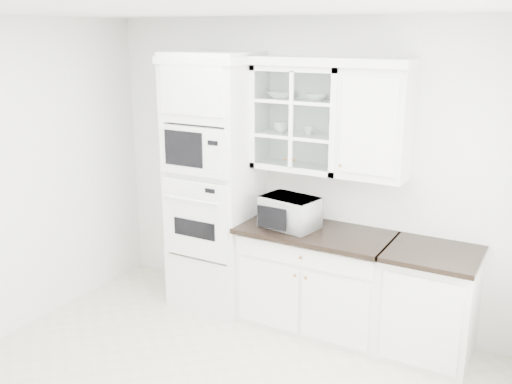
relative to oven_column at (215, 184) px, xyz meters
The scene contains 12 objects.
room_shell 1.37m from the oven_column, 52.79° to the right, with size 4.00×3.50×2.70m.
oven_column is the anchor object (origin of this frame).
base_cabinet_run 1.27m from the oven_column, ahead, with size 1.32×0.67×0.92m.
extra_base_cabinet 2.16m from the oven_column, ahead, with size 0.72×0.67×0.92m.
upper_cabinet_glass 1.03m from the oven_column, 12.10° to the left, with size 0.80×0.33×0.90m.
upper_cabinet_solid 1.60m from the oven_column, ahead, with size 0.55×0.33×0.90m, color white.
crown_molding 1.33m from the oven_column, 11.90° to the left, with size 2.14×0.38×0.07m, color white.
countertop_microwave 0.82m from the oven_column, ahead, with size 0.47×0.39×0.27m, color white.
bowl_a 1.04m from the oven_column, 17.50° to the left, with size 0.24×0.24×0.06m, color white.
bowl_b 1.26m from the oven_column, 10.81° to the left, with size 0.18×0.18×0.06m, color white.
cup_a 0.83m from the oven_column, 15.80° to the left, with size 0.12×0.12×0.09m, color white.
cup_b 1.04m from the oven_column, 11.15° to the left, with size 0.09×0.09×0.08m, color white.
Camera 1 is at (2.11, -2.87, 2.56)m, focal length 40.00 mm.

